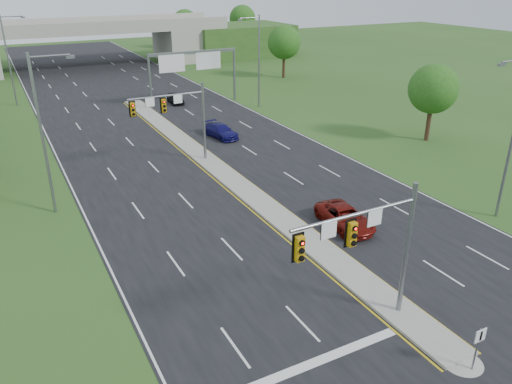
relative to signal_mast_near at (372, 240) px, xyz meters
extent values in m
plane|color=#2A4F1C|center=(2.26, 0.07, -4.73)|extent=(240.00, 240.00, 0.00)
cube|color=black|center=(2.26, 35.07, -4.72)|extent=(24.00, 160.00, 0.02)
cube|color=gray|center=(2.26, 23.07, -4.63)|extent=(2.00, 54.00, 0.16)
cone|color=gray|center=(2.26, -3.93, -4.63)|extent=(2.00, 2.00, 0.16)
cube|color=gold|center=(1.11, 23.07, -4.70)|extent=(0.12, 54.00, 0.01)
cube|color=gold|center=(3.41, 23.07, -4.70)|extent=(0.12, 54.00, 0.01)
cube|color=silver|center=(-9.54, 35.07, -4.70)|extent=(0.12, 160.00, 0.01)
cube|color=silver|center=(14.06, 35.07, -4.70)|extent=(0.12, 160.00, 0.01)
cube|color=silver|center=(-4.24, -0.93, -4.70)|extent=(10.50, 0.50, 0.01)
cylinder|color=slate|center=(2.26, 0.07, -1.23)|extent=(0.24, 0.24, 7.00)
cylinder|color=slate|center=(-0.99, 0.07, 1.47)|extent=(6.50, 0.16, 0.16)
cube|color=#BD860B|center=(-1.31, -0.18, 0.72)|extent=(0.35, 0.25, 1.10)
cube|color=#BD860B|center=(-3.91, -0.18, 0.72)|extent=(0.35, 0.25, 1.10)
cube|color=black|center=(-1.31, -0.04, 0.72)|extent=(0.55, 0.04, 1.30)
cube|color=black|center=(-3.91, -0.04, 0.72)|extent=(0.55, 0.04, 1.30)
sphere|color=#FF0C05|center=(-1.31, -0.31, 1.07)|extent=(0.20, 0.20, 0.20)
sphere|color=#FF0C05|center=(-3.91, -0.31, 1.07)|extent=(0.20, 0.20, 0.20)
cube|color=white|center=(-2.42, -0.03, 1.12)|extent=(0.75, 0.04, 0.75)
cube|color=white|center=(-0.01, -0.03, 1.12)|extent=(0.75, 0.04, 0.75)
cylinder|color=slate|center=(2.26, 25.07, -1.23)|extent=(0.24, 0.24, 7.00)
cylinder|color=slate|center=(-0.99, 25.07, 1.47)|extent=(6.50, 0.16, 0.16)
cube|color=#BD860B|center=(-1.31, 24.82, 0.72)|extent=(0.35, 0.25, 1.10)
cube|color=#BD860B|center=(-3.91, 24.82, 0.72)|extent=(0.35, 0.25, 1.10)
cube|color=black|center=(-1.31, 24.96, 0.72)|extent=(0.55, 0.04, 1.30)
cube|color=black|center=(-3.91, 24.96, 0.72)|extent=(0.55, 0.04, 1.30)
sphere|color=#FF0C05|center=(-1.31, 24.69, 1.07)|extent=(0.20, 0.20, 0.20)
sphere|color=#FF0C05|center=(-3.91, 24.69, 1.07)|extent=(0.20, 0.20, 0.20)
cube|color=white|center=(-2.42, 24.97, 1.12)|extent=(0.75, 0.04, 0.75)
cube|color=white|center=(-0.01, 24.97, 1.12)|extent=(0.75, 0.04, 0.75)
cylinder|color=slate|center=(2.26, -4.43, -3.63)|extent=(0.08, 0.08, 2.20)
cube|color=white|center=(2.26, -4.48, -2.83)|extent=(0.60, 0.04, 0.60)
cube|color=black|center=(2.26, -4.51, -2.83)|extent=(0.10, 0.02, 0.45)
cylinder|color=slate|center=(3.46, 45.07, -1.43)|extent=(0.28, 0.28, 6.60)
cylinder|color=slate|center=(14.76, 45.07, -1.43)|extent=(0.28, 0.28, 6.60)
cube|color=slate|center=(9.11, 45.07, 1.77)|extent=(11.50, 0.35, 0.35)
cube|color=#0D5F1B|center=(6.26, 44.87, 0.67)|extent=(3.20, 0.08, 2.00)
cube|color=#0D5F1B|center=(11.06, 44.87, 0.67)|extent=(3.20, 0.08, 2.00)
cube|color=silver|center=(6.26, 44.82, 0.67)|extent=(3.30, 0.03, 2.10)
cube|color=silver|center=(11.06, 44.82, 0.67)|extent=(3.30, 0.03, 2.10)
cube|color=gray|center=(19.26, 80.07, -1.73)|extent=(6.00, 12.00, 6.00)
cube|color=#2A4F1C|center=(32.26, 80.07, -1.73)|extent=(20.00, 14.00, 6.00)
cube|color=gray|center=(2.26, 80.07, 1.87)|extent=(50.00, 12.00, 1.20)
cube|color=gray|center=(2.26, 74.27, 2.92)|extent=(50.00, 0.40, 0.90)
cube|color=gray|center=(2.26, 85.87, 2.92)|extent=(50.00, 0.40, 0.90)
cylinder|color=slate|center=(-11.24, 20.07, 0.77)|extent=(0.20, 0.20, 11.00)
cylinder|color=slate|center=(-9.99, 20.07, 5.97)|extent=(2.50, 0.12, 0.12)
cube|color=slate|center=(-8.74, 20.07, 5.82)|extent=(0.50, 0.25, 0.18)
cylinder|color=slate|center=(-11.24, 55.07, 0.77)|extent=(0.20, 0.20, 11.00)
cylinder|color=slate|center=(-9.99, 55.07, 5.97)|extent=(2.50, 0.12, 0.12)
cube|color=slate|center=(-8.74, 55.07, 5.82)|extent=(0.50, 0.25, 0.18)
cylinder|color=slate|center=(15.76, 5.07, 0.77)|extent=(0.20, 0.20, 11.00)
cube|color=slate|center=(13.26, 5.07, 5.82)|extent=(0.50, 0.25, 0.18)
cylinder|color=slate|center=(15.76, 40.07, 0.77)|extent=(0.20, 0.20, 11.00)
cylinder|color=slate|center=(14.51, 40.07, 5.97)|extent=(2.50, 0.12, 0.12)
cube|color=slate|center=(13.26, 40.07, 5.82)|extent=(0.50, 0.25, 0.18)
cylinder|color=#382316|center=(24.26, 20.07, -2.73)|extent=(0.44, 0.44, 4.00)
sphere|color=#234F15|center=(24.26, 20.07, 0.47)|extent=(4.80, 4.80, 4.80)
cylinder|color=#382316|center=(28.26, 55.07, -2.60)|extent=(0.44, 0.44, 4.25)
sphere|color=#234F15|center=(28.26, 55.07, 0.80)|extent=(5.20, 5.20, 5.20)
cylinder|color=#382316|center=(26.26, 94.07, -2.60)|extent=(0.44, 0.44, 4.25)
sphere|color=#234F15|center=(26.26, 94.07, 0.80)|extent=(5.60, 5.60, 5.60)
cylinder|color=#382316|center=(40.26, 94.07, -2.48)|extent=(0.44, 0.44, 4.50)
sphere|color=#234F15|center=(40.26, 94.07, 1.12)|extent=(6.00, 6.00, 6.00)
imported|color=#660F0A|center=(5.48, 8.72, -4.02)|extent=(2.62, 5.06, 1.36)
imported|color=#0F0D51|center=(6.26, 30.58, -4.04)|extent=(2.58, 4.85, 1.34)
imported|color=black|center=(7.03, 46.69, -4.05)|extent=(1.77, 3.94, 1.31)
camera|label=1|loc=(-13.48, -14.60, 10.79)|focal=35.00mm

